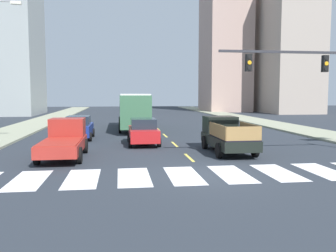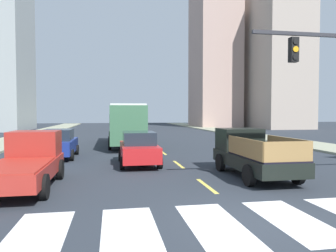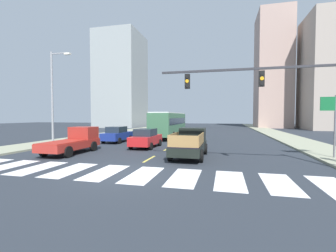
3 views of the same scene
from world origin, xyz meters
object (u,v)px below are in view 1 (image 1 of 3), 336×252
Objects in this scene: city_bus at (133,109)px; sedan_near_left at (143,131)px; pickup_dark at (65,139)px; pickup_stakebed at (226,135)px; sedan_mid at (79,128)px.

city_bus is 9.98m from sedan_near_left.
pickup_dark is at bearing -105.50° from city_bus.
city_bus reaches higher than pickup_stakebed.
pickup_stakebed is 0.48× the size of city_bus.
pickup_stakebed is 11.37m from sedan_mid.
pickup_stakebed is at bearing -69.22° from city_bus.
sedan_mid is 1.00× the size of sedan_near_left.
sedan_mid is at bearing 141.12° from sedan_near_left.
city_bus is (4.18, 13.97, 1.03)m from pickup_dark.
pickup_dark is at bearing -90.87° from sedan_mid.
sedan_near_left is at bearing 40.22° from pickup_dark.
pickup_dark is 1.18× the size of sedan_mid.
pickup_stakebed reaches higher than sedan_near_left.
sedan_mid is (-9.04, 6.90, -0.08)m from pickup_stakebed.
sedan_near_left is (-4.54, 3.54, -0.08)m from pickup_stakebed.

